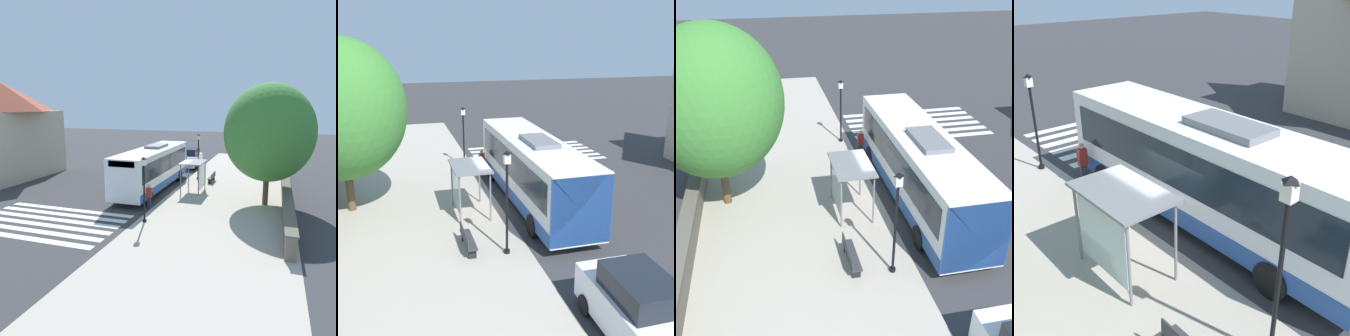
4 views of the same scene
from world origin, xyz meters
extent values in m
plane|color=#353538|center=(0.00, 0.00, 0.00)|extent=(120.00, 120.00, 0.00)
cube|color=#ADA393|center=(-4.50, 0.00, 0.01)|extent=(9.00, 44.00, 0.02)
cube|color=silver|center=(5.00, 6.66, 0.00)|extent=(9.00, 0.50, 0.01)
cube|color=silver|center=(5.00, 7.61, 0.00)|extent=(9.00, 0.50, 0.01)
cube|color=silver|center=(5.00, 8.56, 0.00)|extent=(9.00, 0.50, 0.01)
cube|color=silver|center=(5.00, 9.51, 0.00)|extent=(9.00, 0.50, 0.01)
cube|color=silver|center=(5.00, 10.46, 0.00)|extent=(9.00, 0.50, 0.01)
cube|color=silver|center=(5.00, 11.41, 0.00)|extent=(9.00, 0.50, 0.01)
cube|color=#6B6356|center=(-8.55, 0.00, 0.57)|extent=(0.50, 20.00, 1.14)
cube|color=#5B5449|center=(-8.55, 0.00, 1.18)|extent=(0.60, 20.00, 0.08)
cube|color=white|center=(1.70, -0.08, 1.91)|extent=(2.48, 11.54, 2.93)
cube|color=black|center=(1.70, -0.08, 2.29)|extent=(2.52, 10.62, 1.29)
cube|color=#264C93|center=(1.70, -0.08, 0.74)|extent=(2.52, 11.31, 0.59)
cube|color=#264C93|center=(1.70, -5.82, 1.91)|extent=(2.52, 0.06, 2.81)
cube|color=black|center=(1.70, 5.65, 3.08)|extent=(1.86, 0.08, 0.41)
cube|color=slate|center=(1.70, -0.95, 3.49)|extent=(1.24, 2.54, 0.22)
cylinder|color=black|center=(0.54, 3.96, 0.50)|extent=(0.30, 1.00, 1.00)
cylinder|color=black|center=(2.85, 3.96, 0.50)|extent=(0.30, 1.00, 1.00)
cylinder|color=black|center=(0.54, -3.66, 0.50)|extent=(0.30, 1.00, 1.00)
cylinder|color=black|center=(2.85, -3.66, 0.50)|extent=(0.30, 1.00, 1.00)
cylinder|color=slate|center=(-0.86, -1.67, 1.17)|extent=(0.08, 0.08, 2.34)
cylinder|color=slate|center=(-0.86, 0.75, 1.17)|extent=(0.08, 0.08, 2.34)
cylinder|color=slate|center=(-2.27, -1.67, 1.17)|extent=(0.08, 0.08, 2.34)
cylinder|color=slate|center=(-2.27, 0.75, 1.17)|extent=(0.08, 0.08, 2.34)
cube|color=slate|center=(-1.57, -0.46, 2.38)|extent=(1.71, 2.72, 0.08)
cube|color=silver|center=(-2.25, -0.46, 1.29)|extent=(0.03, 2.18, 1.87)
cylinder|color=#2D3347|center=(0.06, 4.85, 0.40)|extent=(0.12, 0.12, 0.80)
cylinder|color=#2D3347|center=(0.22, 4.85, 0.40)|extent=(0.12, 0.12, 0.80)
cube|color=maroon|center=(0.14, 4.85, 1.12)|extent=(0.34, 0.22, 0.65)
sphere|color=tan|center=(0.14, 4.85, 1.55)|extent=(0.22, 0.22, 0.22)
cube|color=#333338|center=(-2.36, -4.11, 0.45)|extent=(0.40, 1.88, 0.06)
cube|color=#333338|center=(-2.53, -4.11, 0.68)|extent=(0.04, 1.88, 0.40)
cube|color=black|center=(-2.36, -4.87, 0.23)|extent=(0.32, 0.06, 0.45)
cube|color=black|center=(-2.36, -3.36, 0.23)|extent=(0.32, 0.06, 0.45)
cylinder|color=black|center=(-0.95, -4.80, 0.08)|extent=(0.24, 0.24, 0.16)
cylinder|color=black|center=(-0.95, -4.80, 1.87)|extent=(0.10, 0.10, 3.74)
cube|color=silver|center=(-0.95, -4.80, 3.91)|extent=(0.24, 0.24, 0.35)
pyramid|color=black|center=(-0.95, -4.80, 4.16)|extent=(0.28, 0.28, 0.14)
cylinder|color=black|center=(-0.52, 7.25, 0.08)|extent=(0.24, 0.24, 0.16)
cylinder|color=black|center=(-0.52, 7.25, 1.71)|extent=(0.10, 0.10, 3.42)
cube|color=silver|center=(-0.52, 7.25, 3.59)|extent=(0.24, 0.24, 0.35)
pyramid|color=black|center=(-0.52, 7.25, 3.84)|extent=(0.28, 0.28, 0.14)
cylinder|color=brown|center=(-7.17, 1.40, 1.67)|extent=(0.38, 0.38, 3.34)
ellipsoid|color=#3D7F33|center=(-7.17, 1.40, 4.99)|extent=(6.00, 6.00, 6.60)
camera|label=1|loc=(-7.61, 24.34, 6.82)|focal=35.00mm
camera|label=2|loc=(-4.95, -19.16, 8.26)|focal=45.00mm
camera|label=3|loc=(-5.19, -16.33, 10.82)|focal=45.00mm
camera|label=4|loc=(-6.52, -8.36, 7.30)|focal=45.00mm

